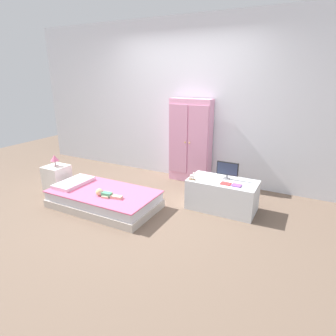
{
  "coord_description": "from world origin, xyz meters",
  "views": [
    {
      "loc": [
        2.04,
        -2.94,
        1.81
      ],
      "look_at": [
        0.29,
        0.39,
        0.55
      ],
      "focal_mm": 30.16,
      "sensor_mm": 36.0,
      "label": 1
    }
  ],
  "objects_px": {
    "wardrobe": "(190,141)",
    "book_purple": "(237,185)",
    "doll": "(104,194)",
    "book_red": "(226,184)",
    "tv_stand": "(222,195)",
    "table_lamp": "(55,159)",
    "rocking_horse_toy": "(193,176)",
    "tv_monitor": "(227,169)",
    "nightstand": "(57,179)",
    "bed": "(104,199)"
  },
  "relations": [
    {
      "from": "nightstand",
      "to": "table_lamp",
      "type": "xyz_separation_m",
      "value": [
        -0.0,
        0.0,
        0.34
      ]
    },
    {
      "from": "book_red",
      "to": "book_purple",
      "type": "relative_size",
      "value": 1.16
    },
    {
      "from": "tv_monitor",
      "to": "wardrobe",
      "type": "bearing_deg",
      "value": 139.62
    },
    {
      "from": "tv_stand",
      "to": "table_lamp",
      "type": "bearing_deg",
      "value": -166.18
    },
    {
      "from": "table_lamp",
      "to": "rocking_horse_toy",
      "type": "xyz_separation_m",
      "value": [
        2.14,
        0.46,
        -0.07
      ]
    },
    {
      "from": "nightstand",
      "to": "tv_stand",
      "type": "xyz_separation_m",
      "value": [
        2.52,
        0.62,
        -0.0
      ]
    },
    {
      "from": "bed",
      "to": "tv_stand",
      "type": "distance_m",
      "value": 1.66
    },
    {
      "from": "rocking_horse_toy",
      "to": "book_purple",
      "type": "bearing_deg",
      "value": 5.46
    },
    {
      "from": "book_purple",
      "to": "table_lamp",
      "type": "bearing_deg",
      "value": -169.4
    },
    {
      "from": "table_lamp",
      "to": "wardrobe",
      "type": "distance_m",
      "value": 2.22
    },
    {
      "from": "bed",
      "to": "tv_monitor",
      "type": "height_order",
      "value": "tv_monitor"
    },
    {
      "from": "book_red",
      "to": "book_purple",
      "type": "distance_m",
      "value": 0.15
    },
    {
      "from": "wardrobe",
      "to": "book_purple",
      "type": "bearing_deg",
      "value": -41.3
    },
    {
      "from": "tv_stand",
      "to": "rocking_horse_toy",
      "type": "height_order",
      "value": "rocking_horse_toy"
    },
    {
      "from": "nightstand",
      "to": "tv_monitor",
      "type": "xyz_separation_m",
      "value": [
        2.55,
        0.7,
        0.35
      ]
    },
    {
      "from": "table_lamp",
      "to": "book_red",
      "type": "xyz_separation_m",
      "value": [
        2.59,
        0.51,
        -0.12
      ]
    },
    {
      "from": "doll",
      "to": "book_purple",
      "type": "xyz_separation_m",
      "value": [
        1.59,
        0.74,
        0.15
      ]
    },
    {
      "from": "tv_stand",
      "to": "book_red",
      "type": "bearing_deg",
      "value": -57.23
    },
    {
      "from": "tv_stand",
      "to": "tv_monitor",
      "type": "bearing_deg",
      "value": 71.16
    },
    {
      "from": "table_lamp",
      "to": "tv_monitor",
      "type": "height_order",
      "value": "tv_monitor"
    },
    {
      "from": "nightstand",
      "to": "book_red",
      "type": "relative_size",
      "value": 3.19
    },
    {
      "from": "doll",
      "to": "nightstand",
      "type": "xyz_separation_m",
      "value": [
        -1.15,
        0.23,
        -0.07
      ]
    },
    {
      "from": "nightstand",
      "to": "wardrobe",
      "type": "distance_m",
      "value": 2.27
    },
    {
      "from": "nightstand",
      "to": "wardrobe",
      "type": "bearing_deg",
      "value": 40.94
    },
    {
      "from": "table_lamp",
      "to": "book_purple",
      "type": "xyz_separation_m",
      "value": [
        2.74,
        0.51,
        -0.12
      ]
    },
    {
      "from": "nightstand",
      "to": "book_red",
      "type": "distance_m",
      "value": 2.65
    },
    {
      "from": "bed",
      "to": "book_red",
      "type": "height_order",
      "value": "book_red"
    },
    {
      "from": "table_lamp",
      "to": "wardrobe",
      "type": "bearing_deg",
      "value": 40.94
    },
    {
      "from": "book_red",
      "to": "book_purple",
      "type": "height_order",
      "value": "book_purple"
    },
    {
      "from": "wardrobe",
      "to": "tv_stand",
      "type": "xyz_separation_m",
      "value": [
        0.85,
        -0.83,
        -0.5
      ]
    },
    {
      "from": "doll",
      "to": "wardrobe",
      "type": "height_order",
      "value": "wardrobe"
    },
    {
      "from": "tv_stand",
      "to": "book_red",
      "type": "height_order",
      "value": "book_red"
    },
    {
      "from": "doll",
      "to": "book_purple",
      "type": "distance_m",
      "value": 1.76
    },
    {
      "from": "bed",
      "to": "table_lamp",
      "type": "bearing_deg",
      "value": 174.61
    },
    {
      "from": "wardrobe",
      "to": "book_red",
      "type": "height_order",
      "value": "wardrobe"
    },
    {
      "from": "nightstand",
      "to": "tv_stand",
      "type": "bearing_deg",
      "value": 13.82
    },
    {
      "from": "tv_stand",
      "to": "book_purple",
      "type": "xyz_separation_m",
      "value": [
        0.22,
        -0.11,
        0.22
      ]
    },
    {
      "from": "tv_stand",
      "to": "tv_monitor",
      "type": "xyz_separation_m",
      "value": [
        0.03,
        0.08,
        0.35
      ]
    },
    {
      "from": "doll",
      "to": "tv_stand",
      "type": "xyz_separation_m",
      "value": [
        1.37,
        0.85,
        -0.07
      ]
    },
    {
      "from": "nightstand",
      "to": "wardrobe",
      "type": "xyz_separation_m",
      "value": [
        1.67,
        1.45,
        0.5
      ]
    },
    {
      "from": "doll",
      "to": "nightstand",
      "type": "height_order",
      "value": "nightstand"
    },
    {
      "from": "nightstand",
      "to": "book_purple",
      "type": "bearing_deg",
      "value": 10.6
    },
    {
      "from": "book_red",
      "to": "rocking_horse_toy",
      "type": "bearing_deg",
      "value": -172.78
    },
    {
      "from": "book_red",
      "to": "book_purple",
      "type": "bearing_deg",
      "value": 0.0
    },
    {
      "from": "tv_monitor",
      "to": "rocking_horse_toy",
      "type": "bearing_deg",
      "value": -148.9
    },
    {
      "from": "tv_monitor",
      "to": "table_lamp",
      "type": "bearing_deg",
      "value": -164.6
    },
    {
      "from": "nightstand",
      "to": "book_red",
      "type": "xyz_separation_m",
      "value": [
        2.59,
        0.51,
        0.22
      ]
    },
    {
      "from": "nightstand",
      "to": "tv_stand",
      "type": "distance_m",
      "value": 2.6
    },
    {
      "from": "doll",
      "to": "tv_monitor",
      "type": "bearing_deg",
      "value": 33.75
    },
    {
      "from": "rocking_horse_toy",
      "to": "book_red",
      "type": "xyz_separation_m",
      "value": [
        0.45,
        0.06,
        -0.05
      ]
    }
  ]
}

